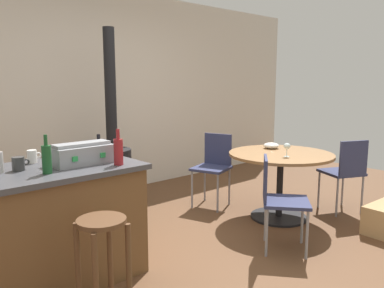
{
  "coord_description": "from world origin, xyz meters",
  "views": [
    {
      "loc": [
        -2.4,
        -2.31,
        1.52
      ],
      "look_at": [
        0.07,
        0.43,
        0.92
      ],
      "focal_mm": 36.37,
      "sensor_mm": 36.0,
      "label": 1
    }
  ],
  "objects_px": {
    "dining_table": "(280,168)",
    "folding_chair_near": "(278,196)",
    "folding_chair_far": "(346,170)",
    "serving_bowl": "(271,146)",
    "cup_2": "(19,164)",
    "cup_1": "(32,157)",
    "bottle_0": "(99,147)",
    "bottle_3": "(118,151)",
    "kitchen_island": "(51,225)",
    "wine_glass": "(287,147)",
    "toolbox": "(82,154)",
    "folding_chair_left": "(214,164)",
    "wooden_stool": "(103,249)",
    "bottle_4": "(47,159)",
    "wood_stove": "(113,166)"
  },
  "relations": [
    {
      "from": "bottle_0",
      "to": "serving_bowl",
      "type": "bearing_deg",
      "value": -6.92
    },
    {
      "from": "folding_chair_near",
      "to": "bottle_3",
      "type": "distance_m",
      "value": 1.49
    },
    {
      "from": "cup_2",
      "to": "cup_1",
      "type": "bearing_deg",
      "value": 49.2
    },
    {
      "from": "cup_2",
      "to": "bottle_4",
      "type": "bearing_deg",
      "value": -62.9
    },
    {
      "from": "folding_chair_near",
      "to": "cup_2",
      "type": "height_order",
      "value": "cup_2"
    },
    {
      "from": "wood_stove",
      "to": "bottle_0",
      "type": "bearing_deg",
      "value": -125.51
    },
    {
      "from": "folding_chair_far",
      "to": "wine_glass",
      "type": "bearing_deg",
      "value": 163.83
    },
    {
      "from": "folding_chair_near",
      "to": "dining_table",
      "type": "bearing_deg",
      "value": 34.09
    },
    {
      "from": "wine_glass",
      "to": "serving_bowl",
      "type": "relative_size",
      "value": 0.8
    },
    {
      "from": "bottle_0",
      "to": "serving_bowl",
      "type": "xyz_separation_m",
      "value": [
        2.09,
        -0.25,
        -0.19
      ]
    },
    {
      "from": "bottle_4",
      "to": "bottle_0",
      "type": "bearing_deg",
      "value": 30.33
    },
    {
      "from": "bottle_0",
      "to": "cup_2",
      "type": "xyz_separation_m",
      "value": [
        -0.7,
        -0.12,
        -0.02
      ]
    },
    {
      "from": "wooden_stool",
      "to": "serving_bowl",
      "type": "distance_m",
      "value": 2.65
    },
    {
      "from": "wooden_stool",
      "to": "serving_bowl",
      "type": "xyz_separation_m",
      "value": [
        2.56,
        0.62,
        0.3
      ]
    },
    {
      "from": "wine_glass",
      "to": "cup_2",
      "type": "bearing_deg",
      "value": 167.67
    },
    {
      "from": "folding_chair_near",
      "to": "folding_chair_far",
      "type": "height_order",
      "value": "folding_chair_far"
    },
    {
      "from": "wooden_stool",
      "to": "toolbox",
      "type": "relative_size",
      "value": 1.5
    },
    {
      "from": "toolbox",
      "to": "serving_bowl",
      "type": "height_order",
      "value": "toolbox"
    },
    {
      "from": "dining_table",
      "to": "folding_chair_far",
      "type": "bearing_deg",
      "value": -29.95
    },
    {
      "from": "dining_table",
      "to": "folding_chair_near",
      "type": "bearing_deg",
      "value": -145.91
    },
    {
      "from": "folding_chair_far",
      "to": "serving_bowl",
      "type": "relative_size",
      "value": 4.81
    },
    {
      "from": "folding_chair_left",
      "to": "serving_bowl",
      "type": "relative_size",
      "value": 4.86
    },
    {
      "from": "folding_chair_near",
      "to": "wood_stove",
      "type": "distance_m",
      "value": 2.06
    },
    {
      "from": "wood_stove",
      "to": "cup_1",
      "type": "distance_m",
      "value": 1.63
    },
    {
      "from": "toolbox",
      "to": "bottle_3",
      "type": "distance_m",
      "value": 0.29
    },
    {
      "from": "bottle_3",
      "to": "wine_glass",
      "type": "xyz_separation_m",
      "value": [
        1.87,
        -0.24,
        -0.15
      ]
    },
    {
      "from": "folding_chair_near",
      "to": "cup_1",
      "type": "height_order",
      "value": "cup_1"
    },
    {
      "from": "kitchen_island",
      "to": "cup_2",
      "type": "distance_m",
      "value": 0.53
    },
    {
      "from": "wood_stove",
      "to": "cup_1",
      "type": "relative_size",
      "value": 19.4
    },
    {
      "from": "wood_stove",
      "to": "serving_bowl",
      "type": "distance_m",
      "value": 1.88
    },
    {
      "from": "wooden_stool",
      "to": "wood_stove",
      "type": "relative_size",
      "value": 0.32
    },
    {
      "from": "wine_glass",
      "to": "serving_bowl",
      "type": "bearing_deg",
      "value": 54.8
    },
    {
      "from": "dining_table",
      "to": "wine_glass",
      "type": "relative_size",
      "value": 7.9
    },
    {
      "from": "dining_table",
      "to": "wine_glass",
      "type": "bearing_deg",
      "value": -128.82
    },
    {
      "from": "bottle_0",
      "to": "serving_bowl",
      "type": "height_order",
      "value": "bottle_0"
    },
    {
      "from": "toolbox",
      "to": "bottle_3",
      "type": "bearing_deg",
      "value": -48.41
    },
    {
      "from": "kitchen_island",
      "to": "bottle_3",
      "type": "distance_m",
      "value": 0.75
    },
    {
      "from": "folding_chair_near",
      "to": "toolbox",
      "type": "height_order",
      "value": "toolbox"
    },
    {
      "from": "bottle_3",
      "to": "cup_1",
      "type": "height_order",
      "value": "bottle_3"
    },
    {
      "from": "folding_chair_far",
      "to": "cup_1",
      "type": "bearing_deg",
      "value": 162.78
    },
    {
      "from": "wood_stove",
      "to": "cup_2",
      "type": "bearing_deg",
      "value": -141.4
    },
    {
      "from": "wood_stove",
      "to": "wine_glass",
      "type": "bearing_deg",
      "value": -57.64
    },
    {
      "from": "folding_chair_near",
      "to": "folding_chair_left",
      "type": "height_order",
      "value": "folding_chair_left"
    },
    {
      "from": "bottle_3",
      "to": "cup_1",
      "type": "relative_size",
      "value": 2.51
    },
    {
      "from": "wood_stove",
      "to": "serving_bowl",
      "type": "xyz_separation_m",
      "value": [
        1.36,
        -1.28,
        0.25
      ]
    },
    {
      "from": "dining_table",
      "to": "bottle_3",
      "type": "bearing_deg",
      "value": 177.89
    },
    {
      "from": "cup_2",
      "to": "wine_glass",
      "type": "relative_size",
      "value": 0.85
    },
    {
      "from": "dining_table",
      "to": "folding_chair_left",
      "type": "xyz_separation_m",
      "value": [
        -0.21,
        0.82,
        -0.05
      ]
    },
    {
      "from": "folding_chair_far",
      "to": "bottle_4",
      "type": "xyz_separation_m",
      "value": [
        -3.21,
        0.56,
        0.48
      ]
    },
    {
      "from": "folding_chair_left",
      "to": "toolbox",
      "type": "distance_m",
      "value": 2.1
    }
  ]
}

